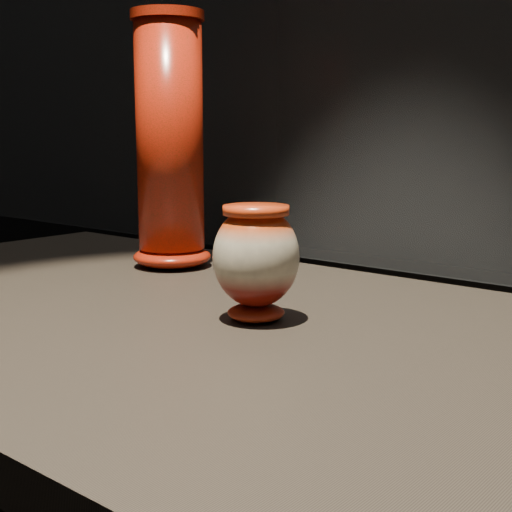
{
  "coord_description": "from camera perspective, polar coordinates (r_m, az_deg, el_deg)",
  "views": [
    {
      "loc": [
        0.44,
        -0.67,
        1.15
      ],
      "look_at": [
        -0.15,
        0.03,
        0.99
      ],
      "focal_mm": 50.0,
      "sensor_mm": 36.0,
      "label": 1
    }
  ],
  "objects": [
    {
      "name": "main_vase",
      "position": [
        0.93,
        0.0,
        -0.17
      ],
      "size": [
        0.15,
        0.15,
        0.15
      ],
      "rotation": [
        0.0,
        0.0,
        -0.41
      ],
      "color": "maroon",
      "rests_on": "display_plinth"
    },
    {
      "name": "tall_vase",
      "position": [
        1.3,
        -6.9,
        8.7
      ],
      "size": [
        0.18,
        0.18,
        0.45
      ],
      "rotation": [
        0.0,
        0.0,
        0.35
      ],
      "color": "red",
      "rests_on": "display_plinth"
    }
  ]
}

